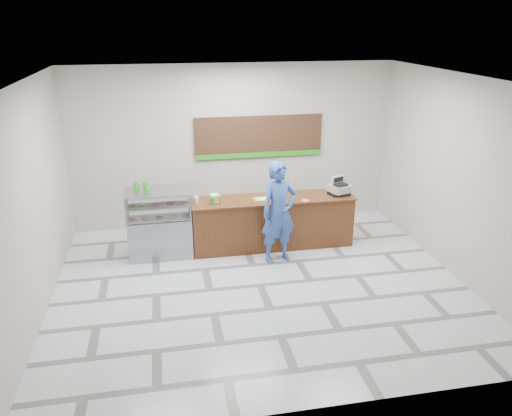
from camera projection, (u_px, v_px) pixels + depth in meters
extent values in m
plane|color=silver|center=(261.00, 285.00, 8.68)|extent=(7.00, 7.00, 0.00)
plane|color=#B2ADA4|center=(234.00, 146.00, 10.81)|extent=(7.00, 0.00, 7.00)
plane|color=silver|center=(261.00, 79.00, 7.43)|extent=(7.00, 7.00, 0.00)
cube|color=brown|center=(272.00, 223.00, 10.02)|extent=(3.20, 0.70, 1.00)
cube|color=brown|center=(273.00, 199.00, 9.84)|extent=(3.26, 0.76, 0.03)
cube|color=gray|center=(161.00, 236.00, 9.67)|extent=(1.20, 0.70, 0.80)
cube|color=white|center=(158.00, 204.00, 9.44)|extent=(1.20, 0.70, 0.50)
cube|color=gray|center=(157.00, 191.00, 9.34)|extent=(1.22, 0.72, 0.03)
cube|color=silver|center=(159.00, 216.00, 9.52)|extent=(1.14, 0.64, 0.02)
cube|color=silver|center=(158.00, 204.00, 9.43)|extent=(1.14, 0.64, 0.02)
torus|color=#9C6234|center=(132.00, 218.00, 9.33)|extent=(0.15, 0.15, 0.05)
torus|color=pink|center=(146.00, 217.00, 9.37)|extent=(0.15, 0.15, 0.05)
torus|color=#9C6234|center=(159.00, 216.00, 9.42)|extent=(0.15, 0.15, 0.05)
torus|color=#88E581|center=(172.00, 215.00, 9.46)|extent=(0.15, 0.15, 0.05)
torus|color=#88E581|center=(186.00, 214.00, 9.50)|extent=(0.15, 0.15, 0.05)
torus|color=#9C6234|center=(131.00, 203.00, 9.38)|extent=(0.15, 0.15, 0.05)
torus|color=#88E581|center=(139.00, 203.00, 9.41)|extent=(0.15, 0.15, 0.05)
torus|color=#88E581|center=(147.00, 202.00, 9.43)|extent=(0.15, 0.15, 0.05)
torus|color=pink|center=(154.00, 202.00, 9.46)|extent=(0.15, 0.15, 0.05)
torus|color=pink|center=(162.00, 201.00, 9.48)|extent=(0.15, 0.15, 0.05)
torus|color=#9C6234|center=(170.00, 201.00, 9.51)|extent=(0.15, 0.15, 0.05)
torus|color=pink|center=(177.00, 200.00, 9.53)|extent=(0.15, 0.15, 0.05)
torus|color=#9C6234|center=(185.00, 200.00, 9.56)|extent=(0.15, 0.15, 0.05)
cube|color=black|center=(259.00, 137.00, 10.80)|extent=(2.80, 0.05, 0.90)
cube|color=#209915|center=(259.00, 155.00, 10.91)|extent=(2.80, 0.02, 0.10)
cube|color=black|center=(339.00, 193.00, 10.05)|extent=(0.37, 0.37, 0.05)
cube|color=gray|center=(339.00, 188.00, 10.01)|extent=(0.48, 0.49, 0.15)
cube|color=black|center=(341.00, 185.00, 9.91)|extent=(0.30, 0.26, 0.04)
cube|color=gray|center=(338.00, 179.00, 10.06)|extent=(0.32, 0.20, 0.15)
cube|color=black|center=(339.00, 179.00, 10.01)|extent=(0.23, 0.10, 0.09)
cube|color=black|center=(330.00, 194.00, 10.01)|extent=(0.12, 0.16, 0.04)
cube|color=#60C21B|center=(262.00, 199.00, 9.75)|extent=(0.33, 0.24, 0.02)
cube|color=white|center=(263.00, 199.00, 9.75)|extent=(0.24, 0.17, 0.00)
cube|color=white|center=(215.00, 198.00, 9.67)|extent=(0.19, 0.19, 0.13)
cylinder|color=silver|center=(196.00, 200.00, 9.53)|extent=(0.09, 0.09, 0.13)
cube|color=#209915|center=(215.00, 200.00, 9.51)|extent=(0.18, 0.14, 0.15)
cylinder|color=pink|center=(305.00, 200.00, 9.71)|extent=(0.14, 0.14, 0.00)
cylinder|color=#209915|center=(136.00, 186.00, 9.38)|extent=(0.10, 0.10, 0.15)
cylinder|color=#209915|center=(146.00, 186.00, 9.36)|extent=(0.10, 0.10, 0.16)
imported|color=#2D529A|center=(279.00, 212.00, 9.26)|extent=(0.80, 0.62, 1.95)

